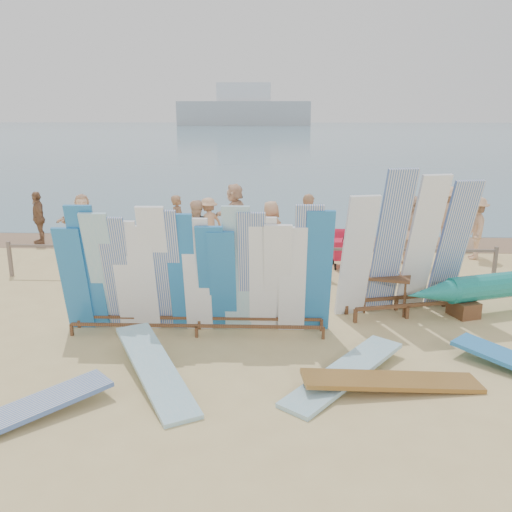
{
  "coord_description": "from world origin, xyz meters",
  "views": [
    {
      "loc": [
        0.8,
        -9.86,
        3.99
      ],
      "look_at": [
        0.27,
        1.55,
        0.99
      ],
      "focal_mm": 38.0,
      "sensor_mm": 36.0,
      "label": 1
    }
  ],
  "objects_px": {
    "beach_chair_right": "(307,262)",
    "beachgoer_4": "(244,239)",
    "beachgoer_9": "(448,217)",
    "flat_board_e": "(12,425)",
    "main_surfboard_rack": "(197,276)",
    "beachgoer_extra_1": "(38,218)",
    "beachgoer_11": "(83,222)",
    "beachgoer_3": "(209,223)",
    "flat_board_a": "(155,381)",
    "flat_board_b": "(344,380)",
    "beachgoer_extra_0": "(475,228)",
    "vendor_table": "(386,292)",
    "beachgoer_1": "(179,223)",
    "flat_board_c": "(391,389)",
    "beachgoer_7": "(308,228)",
    "side_surfboard_rack": "(407,250)",
    "beachgoer_6": "(271,230)",
    "beachgoer_5": "(235,213)",
    "stroller": "(341,253)",
    "beachgoer_8": "(412,230)",
    "beach_chair_left": "(264,257)",
    "beachgoer_2": "(195,233)"
  },
  "relations": [
    {
      "from": "beach_chair_right",
      "to": "beachgoer_4",
      "type": "height_order",
      "value": "beachgoer_4"
    },
    {
      "from": "beachgoer_9",
      "to": "flat_board_e",
      "type": "bearing_deg",
      "value": 81.52
    },
    {
      "from": "main_surfboard_rack",
      "to": "beachgoer_extra_1",
      "type": "distance_m",
      "value": 9.25
    },
    {
      "from": "beachgoer_9",
      "to": "beachgoer_11",
      "type": "xyz_separation_m",
      "value": [
        -11.12,
        -0.8,
        -0.09
      ]
    },
    {
      "from": "beachgoer_3",
      "to": "main_surfboard_rack",
      "type": "bearing_deg",
      "value": 54.59
    },
    {
      "from": "flat_board_a",
      "to": "beachgoer_3",
      "type": "bearing_deg",
      "value": 62.65
    },
    {
      "from": "flat_board_b",
      "to": "flat_board_a",
      "type": "bearing_deg",
      "value": -137.56
    },
    {
      "from": "beachgoer_extra_1",
      "to": "beachgoer_extra_0",
      "type": "bearing_deg",
      "value": 51.44
    },
    {
      "from": "vendor_table",
      "to": "beachgoer_9",
      "type": "height_order",
      "value": "beachgoer_9"
    },
    {
      "from": "flat_board_b",
      "to": "beachgoer_9",
      "type": "xyz_separation_m",
      "value": [
        4.14,
        8.95,
        0.93
      ]
    },
    {
      "from": "vendor_table",
      "to": "beachgoer_1",
      "type": "height_order",
      "value": "beachgoer_1"
    },
    {
      "from": "flat_board_c",
      "to": "beachgoer_extra_1",
      "type": "height_order",
      "value": "beachgoer_extra_1"
    },
    {
      "from": "beachgoer_1",
      "to": "beachgoer_7",
      "type": "height_order",
      "value": "beachgoer_7"
    },
    {
      "from": "side_surfboard_rack",
      "to": "beachgoer_7",
      "type": "relative_size",
      "value": 1.6
    },
    {
      "from": "flat_board_c",
      "to": "flat_board_e",
      "type": "distance_m",
      "value": 5.35
    },
    {
      "from": "beachgoer_11",
      "to": "beachgoer_4",
      "type": "height_order",
      "value": "beachgoer_11"
    },
    {
      "from": "flat_board_c",
      "to": "beachgoer_extra_0",
      "type": "distance_m",
      "value": 8.68
    },
    {
      "from": "beachgoer_6",
      "to": "beachgoer_5",
      "type": "distance_m",
      "value": 2.23
    },
    {
      "from": "side_surfboard_rack",
      "to": "beachgoer_5",
      "type": "xyz_separation_m",
      "value": [
        -3.98,
        6.3,
        -0.43
      ]
    },
    {
      "from": "stroller",
      "to": "beachgoer_4",
      "type": "xyz_separation_m",
      "value": [
        -2.57,
        -0.37,
        0.42
      ]
    },
    {
      "from": "beachgoer_7",
      "to": "beachgoer_8",
      "type": "relative_size",
      "value": 1.01
    },
    {
      "from": "flat_board_c",
      "to": "flat_board_a",
      "type": "height_order",
      "value": "flat_board_a"
    },
    {
      "from": "flat_board_c",
      "to": "beachgoer_6",
      "type": "xyz_separation_m",
      "value": [
        -1.96,
        7.6,
        0.81
      ]
    },
    {
      "from": "beach_chair_left",
      "to": "beachgoer_extra_0",
      "type": "distance_m",
      "value": 6.05
    },
    {
      "from": "flat_board_e",
      "to": "beachgoer_11",
      "type": "bearing_deg",
      "value": 150.07
    },
    {
      "from": "flat_board_e",
      "to": "beachgoer_11",
      "type": "distance_m",
      "value": 9.96
    },
    {
      "from": "beachgoer_7",
      "to": "stroller",
      "type": "bearing_deg",
      "value": 169.08
    },
    {
      "from": "vendor_table",
      "to": "beachgoer_9",
      "type": "xyz_separation_m",
      "value": [
        2.96,
        5.88,
        0.51
      ]
    },
    {
      "from": "vendor_table",
      "to": "beachgoer_8",
      "type": "height_order",
      "value": "beachgoer_8"
    },
    {
      "from": "beachgoer_1",
      "to": "beachgoer_extra_0",
      "type": "bearing_deg",
      "value": -87.37
    },
    {
      "from": "stroller",
      "to": "vendor_table",
      "type": "bearing_deg",
      "value": -80.9
    },
    {
      "from": "main_surfboard_rack",
      "to": "beachgoer_9",
      "type": "height_order",
      "value": "main_surfboard_rack"
    },
    {
      "from": "beachgoer_1",
      "to": "flat_board_a",
      "type": "bearing_deg",
      "value": -166.0
    },
    {
      "from": "stroller",
      "to": "beachgoer_extra_0",
      "type": "relative_size",
      "value": 0.55
    },
    {
      "from": "beachgoer_extra_1",
      "to": "stroller",
      "type": "bearing_deg",
      "value": 42.88
    },
    {
      "from": "flat_board_a",
      "to": "beachgoer_4",
      "type": "bearing_deg",
      "value": 52.04
    },
    {
      "from": "side_surfboard_rack",
      "to": "beachgoer_6",
      "type": "xyz_separation_m",
      "value": [
        -2.79,
        4.42,
        -0.56
      ]
    },
    {
      "from": "flat_board_e",
      "to": "beachgoer_7",
      "type": "height_order",
      "value": "beachgoer_7"
    },
    {
      "from": "flat_board_a",
      "to": "beachgoer_1",
      "type": "bearing_deg",
      "value": 68.53
    },
    {
      "from": "beach_chair_left",
      "to": "beachgoer_6",
      "type": "xyz_separation_m",
      "value": [
        0.16,
        1.01,
        0.55
      ]
    },
    {
      "from": "beachgoer_7",
      "to": "beachgoer_3",
      "type": "bearing_deg",
      "value": -4.22
    },
    {
      "from": "beachgoer_9",
      "to": "beachgoer_6",
      "type": "height_order",
      "value": "beachgoer_9"
    },
    {
      "from": "beachgoer_6",
      "to": "beachgoer_5",
      "type": "relative_size",
      "value": 0.87
    },
    {
      "from": "flat_board_e",
      "to": "beach_chair_left",
      "type": "xyz_separation_m",
      "value": [
        3.1,
        7.78,
        0.27
      ]
    },
    {
      "from": "flat_board_a",
      "to": "beachgoer_5",
      "type": "distance_m",
      "value": 9.46
    },
    {
      "from": "flat_board_c",
      "to": "beachgoer_3",
      "type": "relative_size",
      "value": 1.76
    },
    {
      "from": "flat_board_e",
      "to": "beachgoer_2",
      "type": "bearing_deg",
      "value": 126.83
    },
    {
      "from": "beachgoer_1",
      "to": "beachgoer_8",
      "type": "xyz_separation_m",
      "value": [
        6.59,
        -1.18,
        0.1
      ]
    },
    {
      "from": "beachgoer_11",
      "to": "beach_chair_left",
      "type": "bearing_deg",
      "value": -38.01
    },
    {
      "from": "beachgoer_extra_1",
      "to": "flat_board_c",
      "type": "bearing_deg",
      "value": 12.69
    }
  ]
}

